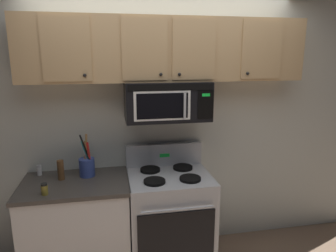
# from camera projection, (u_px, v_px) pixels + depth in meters

# --- Properties ---
(back_wall) EXTENTS (5.20, 0.10, 2.70)m
(back_wall) POSITION_uv_depth(u_px,v_px,m) (162.00, 119.00, 3.06)
(back_wall) COLOR silver
(back_wall) RESTS_ON ground_plane
(stove_range) EXTENTS (0.76, 0.69, 1.12)m
(stove_range) POSITION_uv_depth(u_px,v_px,m) (169.00, 217.00, 2.91)
(stove_range) COLOR #B7BABF
(stove_range) RESTS_ON ground_plane
(over_range_microwave) EXTENTS (0.76, 0.43, 0.35)m
(over_range_microwave) POSITION_uv_depth(u_px,v_px,m) (167.00, 101.00, 2.77)
(over_range_microwave) COLOR black
(upper_cabinets) EXTENTS (2.50, 0.36, 0.55)m
(upper_cabinets) POSITION_uv_depth(u_px,v_px,m) (166.00, 50.00, 2.70)
(upper_cabinets) COLOR tan
(counter_segment) EXTENTS (0.93, 0.65, 0.90)m
(counter_segment) POSITION_uv_depth(u_px,v_px,m) (78.00, 228.00, 2.77)
(counter_segment) COLOR silver
(counter_segment) RESTS_ON ground_plane
(utensil_crock_blue) EXTENTS (0.14, 0.14, 0.40)m
(utensil_crock_blue) POSITION_uv_depth(u_px,v_px,m) (87.00, 165.00, 2.78)
(utensil_crock_blue) COLOR #384C9E
(utensil_crock_blue) RESTS_ON counter_segment
(salt_shaker) EXTENTS (0.04, 0.04, 0.09)m
(salt_shaker) POSITION_uv_depth(u_px,v_px,m) (39.00, 170.00, 2.80)
(salt_shaker) COLOR white
(salt_shaker) RESTS_ON counter_segment
(pepper_mill) EXTENTS (0.06, 0.06, 0.18)m
(pepper_mill) POSITION_uv_depth(u_px,v_px,m) (61.00, 170.00, 2.70)
(pepper_mill) COLOR brown
(pepper_mill) RESTS_ON counter_segment
(spice_jar) EXTENTS (0.05, 0.05, 0.09)m
(spice_jar) POSITION_uv_depth(u_px,v_px,m) (44.00, 189.00, 2.41)
(spice_jar) COLOR olive
(spice_jar) RESTS_ON counter_segment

